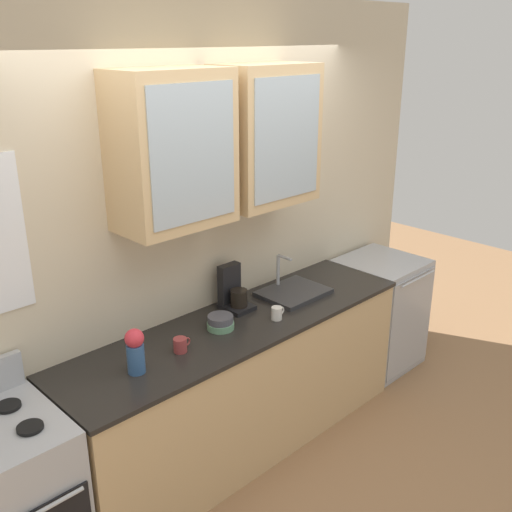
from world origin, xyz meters
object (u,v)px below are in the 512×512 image
object	(u,v)px
cup_near_sink	(277,313)
cup_near_bowls	(181,345)
dishwasher	(379,312)
vase	(135,350)
sink_faucet	(293,291)
coffee_maker	(234,292)
stove_range	(4,509)
bowl_stack	(221,322)

from	to	relation	value
cup_near_sink	cup_near_bowls	bearing A→B (deg)	171.75
dishwasher	vase	bearing A→B (deg)	-179.06
sink_faucet	cup_near_sink	bearing A→B (deg)	-152.26
cup_near_bowls	dishwasher	xyz separation A→B (m)	(2.01, 0.03, -0.49)
sink_faucet	cup_near_bowls	size ratio (longest dim) A/B	4.02
vase	coffee_maker	distance (m)	0.92
stove_range	dishwasher	size ratio (longest dim) A/B	1.20
stove_range	sink_faucet	distance (m)	2.13
bowl_stack	sink_faucet	bearing A→B (deg)	2.85
cup_near_sink	dishwasher	size ratio (longest dim) A/B	0.11
cup_near_bowls	coffee_maker	xyz separation A→B (m)	(0.60, 0.21, 0.07)
sink_faucet	bowl_stack	size ratio (longest dim) A/B	2.67
stove_range	cup_near_sink	world-z (taller)	stove_range
bowl_stack	dishwasher	xyz separation A→B (m)	(1.67, -0.03, -0.49)
stove_range	vase	world-z (taller)	vase
bowl_stack	vase	distance (m)	0.65
vase	cup_near_bowls	size ratio (longest dim) A/B	2.28
bowl_stack	vase	bearing A→B (deg)	-174.30
stove_range	sink_faucet	size ratio (longest dim) A/B	2.45
cup_near_sink	cup_near_bowls	distance (m)	0.68
bowl_stack	cup_near_sink	size ratio (longest dim) A/B	1.64
sink_faucet	stove_range	bearing A→B (deg)	-178.47
dishwasher	cup_near_sink	bearing A→B (deg)	-174.67
sink_faucet	cup_near_sink	xyz separation A→B (m)	(-0.35, -0.18, 0.02)
stove_range	cup_near_bowls	world-z (taller)	stove_range
bowl_stack	coffee_maker	distance (m)	0.31
coffee_maker	cup_near_sink	bearing A→B (deg)	-75.38
sink_faucet	cup_near_sink	distance (m)	0.40
cup_near_sink	dishwasher	bearing A→B (deg)	5.33
dishwasher	coffee_maker	distance (m)	1.54
stove_range	bowl_stack	world-z (taller)	stove_range
cup_near_bowls	vase	bearing A→B (deg)	-177.81
stove_range	coffee_maker	size ratio (longest dim) A/B	3.73
cup_near_bowls	coffee_maker	size ratio (longest dim) A/B	0.38
stove_range	vase	xyz separation A→B (m)	(0.75, -0.04, 0.57)
vase	coffee_maker	bearing A→B (deg)	14.06
stove_range	vase	bearing A→B (deg)	-3.23
bowl_stack	cup_near_bowls	world-z (taller)	bowl_stack
stove_range	sink_faucet	bearing A→B (deg)	1.53
dishwasher	sink_faucet	bearing A→B (deg)	176.52
cup_near_bowls	sink_faucet	bearing A→B (deg)	4.82
cup_near_bowls	coffee_maker	distance (m)	0.64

